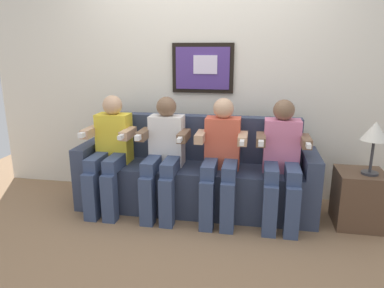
# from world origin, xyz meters

# --- Properties ---
(ground_plane) EXTENTS (6.10, 6.10, 0.00)m
(ground_plane) POSITION_xyz_m (0.00, 0.00, 0.00)
(ground_plane) COLOR #8C6B4C
(back_wall_assembly) EXTENTS (4.69, 0.10, 2.60)m
(back_wall_assembly) POSITION_xyz_m (0.00, 0.76, 1.30)
(back_wall_assembly) COLOR silver
(back_wall_assembly) RESTS_ON ground_plane
(couch) EXTENTS (2.29, 0.58, 0.90)m
(couch) POSITION_xyz_m (0.00, 0.33, 0.31)
(couch) COLOR #333D56
(couch) RESTS_ON ground_plane
(person_leftmost) EXTENTS (0.46, 0.56, 1.11)m
(person_leftmost) POSITION_xyz_m (-0.81, 0.16, 0.61)
(person_leftmost) COLOR yellow
(person_leftmost) RESTS_ON ground_plane
(person_left_center) EXTENTS (0.46, 0.56, 1.11)m
(person_left_center) POSITION_xyz_m (-0.27, 0.16, 0.61)
(person_left_center) COLOR white
(person_left_center) RESTS_ON ground_plane
(person_right_center) EXTENTS (0.46, 0.56, 1.11)m
(person_right_center) POSITION_xyz_m (0.27, 0.16, 0.61)
(person_right_center) COLOR #D8593F
(person_right_center) RESTS_ON ground_plane
(person_rightmost) EXTENTS (0.46, 0.56, 1.11)m
(person_rightmost) POSITION_xyz_m (0.81, 0.16, 0.61)
(person_rightmost) COLOR pink
(person_rightmost) RESTS_ON ground_plane
(side_table_right) EXTENTS (0.40, 0.40, 0.50)m
(side_table_right) POSITION_xyz_m (1.50, 0.22, 0.25)
(side_table_right) COLOR brown
(side_table_right) RESTS_ON ground_plane
(table_lamp) EXTENTS (0.22, 0.22, 0.46)m
(table_lamp) POSITION_xyz_m (1.55, 0.17, 0.86)
(table_lamp) COLOR #333338
(table_lamp) RESTS_ON side_table_right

